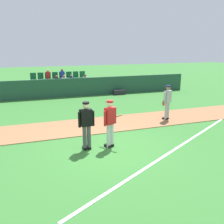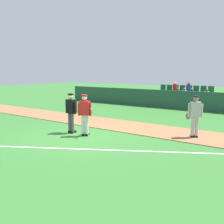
{
  "view_description": "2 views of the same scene",
  "coord_description": "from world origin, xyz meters",
  "px_view_note": "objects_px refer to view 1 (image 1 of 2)",
  "views": [
    {
      "loc": [
        -2.67,
        -8.05,
        3.61
      ],
      "look_at": [
        0.76,
        1.59,
        0.92
      ],
      "focal_mm": 40.15,
      "sensor_mm": 36.0,
      "label": 1
    },
    {
      "loc": [
        7.51,
        -8.03,
        2.7
      ],
      "look_at": [
        0.78,
        1.21,
        0.95
      ],
      "focal_mm": 42.31,
      "sensor_mm": 36.0,
      "label": 2
    }
  ],
  "objects_px": {
    "equipment_bag": "(119,92)",
    "umpire_home_plate": "(86,123)",
    "batter_red_jersey": "(110,122)",
    "runner_grey_jersey": "(167,101)"
  },
  "relations": [
    {
      "from": "umpire_home_plate",
      "to": "equipment_bag",
      "type": "bearing_deg",
      "value": 62.63
    },
    {
      "from": "runner_grey_jersey",
      "to": "batter_red_jersey",
      "type": "bearing_deg",
      "value": -148.13
    },
    {
      "from": "batter_red_jersey",
      "to": "umpire_home_plate",
      "type": "bearing_deg",
      "value": 175.78
    },
    {
      "from": "umpire_home_plate",
      "to": "equipment_bag",
      "type": "xyz_separation_m",
      "value": [
        4.91,
        9.49,
        -0.82
      ]
    },
    {
      "from": "runner_grey_jersey",
      "to": "equipment_bag",
      "type": "bearing_deg",
      "value": 88.35
    },
    {
      "from": "equipment_bag",
      "to": "batter_red_jersey",
      "type": "bearing_deg",
      "value": -112.95
    },
    {
      "from": "equipment_bag",
      "to": "umpire_home_plate",
      "type": "bearing_deg",
      "value": -117.37
    },
    {
      "from": "batter_red_jersey",
      "to": "umpire_home_plate",
      "type": "height_order",
      "value": "same"
    },
    {
      "from": "batter_red_jersey",
      "to": "runner_grey_jersey",
      "type": "xyz_separation_m",
      "value": [
        3.84,
        2.39,
        -0.01
      ]
    },
    {
      "from": "runner_grey_jersey",
      "to": "equipment_bag",
      "type": "height_order",
      "value": "runner_grey_jersey"
    }
  ]
}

